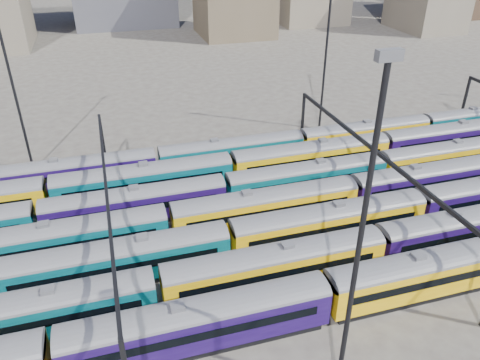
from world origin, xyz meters
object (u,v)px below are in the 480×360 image
object	(u,v)px
rake_0	(326,292)
mast_2	(360,240)
rake_1	(379,242)
rake_2	(117,258)

from	to	relation	value
rake_0	mast_2	xyz separation A→B (m)	(-2.21, -7.00, 11.06)
rake_0	rake_1	world-z (taller)	rake_0
rake_0	rake_1	size ratio (longest dim) A/B	1.02
rake_0	mast_2	size ratio (longest dim) A/B	5.26
rake_0	rake_2	size ratio (longest dim) A/B	1.22
rake_2	rake_0	bearing A→B (deg)	-30.26
rake_0	rake_1	xyz separation A→B (m)	(8.17, 5.00, -0.06)
rake_1	rake_0	bearing A→B (deg)	-148.54
rake_1	rake_2	size ratio (longest dim) A/B	1.19
mast_2	rake_1	bearing A→B (deg)	49.12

